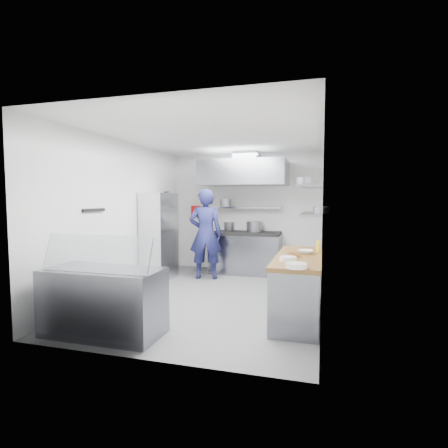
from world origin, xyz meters
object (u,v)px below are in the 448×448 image
(gas_range, at_px, (246,254))
(wire_rack, at_px, (159,237))
(chef, at_px, (206,234))
(display_case, at_px, (104,302))

(gas_range, height_order, wire_rack, wire_rack)
(gas_range, height_order, chef, chef)
(wire_rack, xyz_separation_m, display_case, (0.67, -2.95, -0.50))
(chef, relative_size, wire_rack, 1.05)
(wire_rack, bearing_deg, display_case, -77.25)
(chef, distance_m, display_case, 3.37)
(wire_rack, bearing_deg, chef, 21.43)
(gas_range, relative_size, display_case, 1.07)
(wire_rack, distance_m, display_case, 3.07)
(chef, bearing_deg, wire_rack, 7.35)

